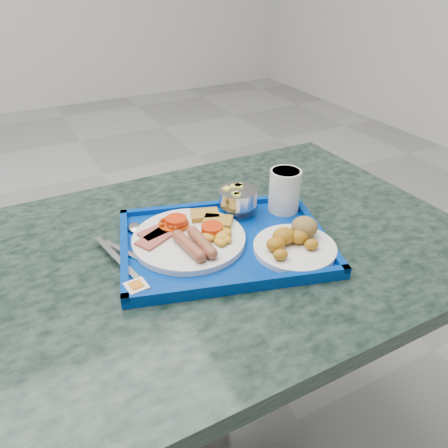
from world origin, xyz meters
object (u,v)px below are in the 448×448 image
Objects in this scene: tray at (224,243)px; fruit_bowl at (238,197)px; juice_cup at (285,189)px; table at (208,309)px; bread_plate at (295,242)px; main_plate at (192,236)px.

fruit_bowl is (0.08, 0.09, 0.04)m from tray.
fruit_bowl is 0.11m from juice_cup.
fruit_bowl reaches higher than table.
tray is (0.03, -0.02, 0.18)m from table.
bread_plate is at bearing -116.21° from juice_cup.
bread_plate is (0.17, -0.12, 0.00)m from main_plate.
bread_plate reaches higher than main_plate.
tray reaches higher than table.
table is 0.26m from fruit_bowl.
fruit_bowl is at bearing 23.06° from main_plate.
bread_plate is (0.14, -0.11, 0.21)m from table.
juice_cup is (0.21, 0.03, 0.24)m from table.
table is 12.80× the size of fruit_bowl.
fruit_bowl is 0.89× the size of juice_cup.
table is at bearing 141.69° from bread_plate.
table is 4.84× the size of main_plate.
fruit_bowl is (0.11, 0.07, 0.23)m from table.
bread_plate is 1.68× the size of juice_cup.
tray is 5.56× the size of fruit_bowl.
table is at bearing -14.03° from main_plate.
fruit_bowl is (-0.03, 0.18, 0.02)m from bread_plate.
fruit_bowl reaches higher than bread_plate.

